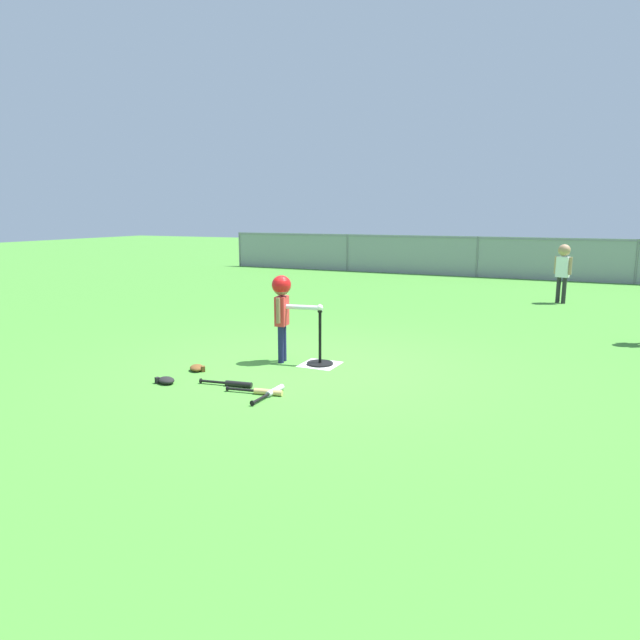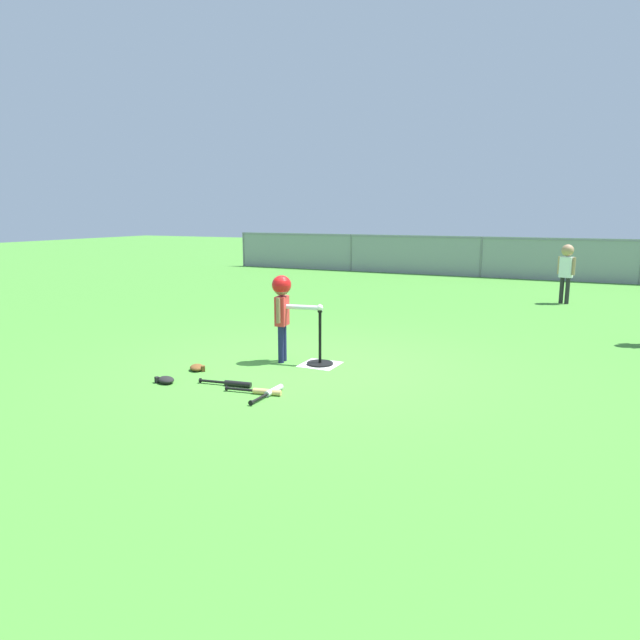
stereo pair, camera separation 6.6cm
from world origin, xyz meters
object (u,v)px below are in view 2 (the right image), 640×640
batter_child (283,301)px  glove_by_plate (166,380)px  batting_tee (320,356)px  fielder_near_right (566,266)px  spare_bat_black (232,383)px  glove_near_bats (197,367)px  baseball_on_tee (320,308)px  spare_bat_wood (261,391)px  spare_bat_silver (271,392)px

batter_child → glove_by_plate: bearing=-118.3°
batting_tee → batter_child: size_ratio=0.62×
fielder_near_right → spare_bat_black: bearing=-110.9°
glove_by_plate → glove_near_bats: bearing=90.3°
spare_bat_black → glove_near_bats: glove_near_bats is taller
glove_near_bats → baseball_on_tee: bearing=35.7°
baseball_on_tee → glove_near_bats: baseball_on_tee is taller
batting_tee → spare_bat_wood: batting_tee is taller
spare_bat_wood → fielder_near_right: bearing=72.1°
batter_child → spare_bat_wood: bearing=-71.0°
batting_tee → spare_bat_wood: (-0.05, -1.29, -0.07)m
spare_bat_wood → glove_near_bats: glove_near_bats is taller
batter_child → glove_near_bats: bearing=-132.8°
batting_tee → spare_bat_silver: 1.27m
spare_bat_wood → baseball_on_tee: bearing=87.9°
fielder_near_right → spare_bat_wood: bearing=-107.9°
batter_child → fielder_near_right: size_ratio=0.90×
baseball_on_tee → batter_child: size_ratio=0.07×
spare_bat_silver → glove_near_bats: (-1.24, 0.42, 0.01)m
batter_child → glove_near_bats: (-0.72, -0.77, -0.73)m
baseball_on_tee → glove_by_plate: baseball_on_tee is taller
spare_bat_wood → spare_bat_black: bearing=166.0°
fielder_near_right → batter_child: bearing=-114.1°
fielder_near_right → glove_near_bats: (-3.61, -7.23, -0.73)m
spare_bat_wood → spare_bat_black: same height
batter_child → spare_bat_silver: size_ratio=1.85×
batting_tee → spare_bat_wood: bearing=-92.1°
spare_bat_silver → glove_by_plate: (-1.24, -0.13, 0.01)m
spare_bat_wood → glove_near_bats: 1.22m
spare_bat_wood → glove_by_plate: bearing=-174.3°
batter_child → spare_bat_black: 1.33m
fielder_near_right → spare_bat_wood: (-2.47, -7.66, -0.74)m
spare_bat_wood → glove_by_plate: 1.14m
fielder_near_right → glove_by_plate: size_ratio=4.46×
fielder_near_right → glove_by_plate: (-3.61, -7.78, -0.73)m
baseball_on_tee → glove_near_bats: 1.60m
fielder_near_right → glove_near_bats: size_ratio=4.39×
baseball_on_tee → batting_tee: bearing=90.0°
batter_child → fielder_near_right: bearing=65.9°
glove_by_plate → spare_bat_black: bearing=16.9°
spare_bat_silver → glove_by_plate: glove_by_plate is taller
fielder_near_right → spare_bat_silver: fielder_near_right is taller
spare_bat_wood → batting_tee: bearing=87.9°
baseball_on_tee → glove_by_plate: (-1.18, -1.40, -0.67)m
baseball_on_tee → spare_bat_black: size_ratio=0.12×
fielder_near_right → spare_bat_silver: bearing=-107.2°
spare_bat_black → glove_near_bats: bearing=155.1°
baseball_on_tee → spare_bat_wood: size_ratio=0.12×
glove_by_plate → batting_tee: bearing=49.9°
spare_bat_black → glove_near_bats: 0.79m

